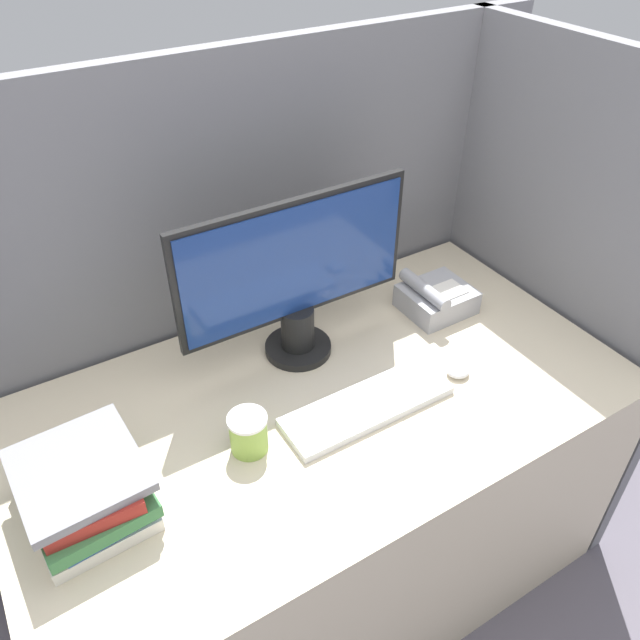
{
  "coord_description": "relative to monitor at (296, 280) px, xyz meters",
  "views": [
    {
      "loc": [
        -0.55,
        -0.5,
        1.78
      ],
      "look_at": [
        0.02,
        0.44,
        0.93
      ],
      "focal_mm": 35.0,
      "sensor_mm": 36.0,
      "label": 1
    }
  ],
  "objects": [
    {
      "name": "mouse",
      "position": [
        0.29,
        -0.29,
        -0.21
      ],
      "size": [
        0.06,
        0.05,
        0.03
      ],
      "color": "silver",
      "rests_on": "desk"
    },
    {
      "name": "desk_telephone",
      "position": [
        0.41,
        -0.05,
        -0.18
      ],
      "size": [
        0.18,
        0.18,
        0.1
      ],
      "color": "#99999E",
      "rests_on": "desk"
    },
    {
      "name": "cubicle_panel_rear",
      "position": [
        -0.04,
        0.25,
        -0.23
      ],
      "size": [
        1.87,
        0.04,
        1.43
      ],
      "color": "slate",
      "rests_on": "ground_plane"
    },
    {
      "name": "book_stack",
      "position": [
        -0.59,
        -0.21,
        -0.15
      ],
      "size": [
        0.24,
        0.29,
        0.13
      ],
      "color": "silver",
      "rests_on": "desk"
    },
    {
      "name": "coffee_cup",
      "position": [
        -0.25,
        -0.23,
        -0.17
      ],
      "size": [
        0.09,
        0.09,
        0.09
      ],
      "color": "#8CB247",
      "rests_on": "desk"
    },
    {
      "name": "keyboard",
      "position": [
        0.03,
        -0.27,
        -0.21
      ],
      "size": [
        0.41,
        0.13,
        0.02
      ],
      "color": "silver",
      "rests_on": "desk"
    },
    {
      "name": "cubicle_panel_right",
      "position": [
        0.74,
        -0.15,
        -0.23
      ],
      "size": [
        0.04,
        0.85,
        1.43
      ],
      "color": "slate",
      "rests_on": "ground_plane"
    },
    {
      "name": "monitor",
      "position": [
        0.0,
        0.0,
        0.0
      ],
      "size": [
        0.6,
        0.17,
        0.43
      ],
      "color": "black",
      "rests_on": "desk"
    },
    {
      "name": "desk",
      "position": [
        -0.04,
        -0.18,
        -0.58
      ],
      "size": [
        1.47,
        0.79,
        0.73
      ],
      "color": "beige",
      "rests_on": "ground_plane"
    }
  ]
}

